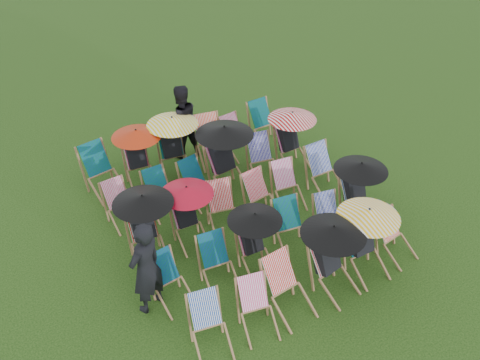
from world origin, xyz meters
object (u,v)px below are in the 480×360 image
person_left (146,268)px  person_rear (181,122)px  deckchair_29 (266,124)px  deckchair_5 (396,237)px  deckchair_0 (210,327)px

person_left → person_rear: bearing=-147.3°
person_left → person_rear: (2.45, 3.93, 0.00)m
deckchair_29 → person_left: 5.66m
deckchair_5 → deckchair_0: bearing=172.6°
deckchair_5 → person_left: size_ratio=0.48×
deckchair_0 → deckchair_5: 3.91m
deckchair_29 → person_rear: person_rear is taller
deckchair_0 → person_left: person_left is taller
deckchair_5 → person_rear: (-1.97, 5.06, 0.47)m
deckchair_0 → person_rear: size_ratio=0.49×
person_left → person_rear: person_rear is taller
deckchair_0 → person_rear: person_rear is taller
deckchair_5 → deckchair_29: (0.05, 4.57, 0.07)m
deckchair_29 → person_left: person_left is taller
deckchair_0 → person_left: 1.40m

